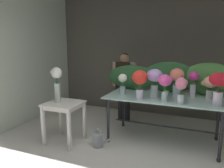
{
  "coord_description": "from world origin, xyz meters",
  "views": [
    {
      "loc": [
        0.88,
        -2.2,
        1.8
      ],
      "look_at": [
        -0.58,
        1.37,
        1.06
      ],
      "focal_mm": 35.68,
      "sensor_mm": 36.0,
      "label": 1
    }
  ],
  "objects_px": {
    "vase_crimson_snapdragons": "(219,85)",
    "vase_rosy_lilies": "(181,87)",
    "vase_magenta_hydrangea": "(193,82)",
    "vase_scarlet_roses": "(140,80)",
    "vase_white_roses_tall": "(57,81)",
    "vase_fuchsia_carnations": "(165,83)",
    "vase_lilac_ranunculus": "(155,79)",
    "side_table_white": "(64,109)",
    "display_table_glass": "(164,103)",
    "watering_can": "(98,140)",
    "vase_ivory_freesia": "(123,82)",
    "vase_coral_dahlias": "(177,79)",
    "florist": "(124,80)",
    "vase_peach_peonies": "(210,85)"
  },
  "relations": [
    {
      "from": "vase_rosy_lilies",
      "to": "vase_peach_peonies",
      "type": "height_order",
      "value": "vase_rosy_lilies"
    },
    {
      "from": "vase_crimson_snapdragons",
      "to": "vase_scarlet_roses",
      "type": "relative_size",
      "value": 1.03
    },
    {
      "from": "vase_magenta_hydrangea",
      "to": "vase_rosy_lilies",
      "type": "distance_m",
      "value": 0.56
    },
    {
      "from": "vase_rosy_lilies",
      "to": "vase_crimson_snapdragons",
      "type": "bearing_deg",
      "value": 9.52
    },
    {
      "from": "display_table_glass",
      "to": "vase_crimson_snapdragons",
      "type": "xyz_separation_m",
      "value": [
        0.83,
        -0.29,
        0.44
      ]
    },
    {
      "from": "vase_magenta_hydrangea",
      "to": "vase_rosy_lilies",
      "type": "height_order",
      "value": "vase_magenta_hydrangea"
    },
    {
      "from": "vase_lilac_ranunculus",
      "to": "vase_scarlet_roses",
      "type": "bearing_deg",
      "value": -129.86
    },
    {
      "from": "vase_peach_peonies",
      "to": "watering_can",
      "type": "height_order",
      "value": "vase_peach_peonies"
    },
    {
      "from": "side_table_white",
      "to": "vase_magenta_hydrangea",
      "type": "xyz_separation_m",
      "value": [
        2.1,
        0.86,
        0.47
      ]
    },
    {
      "from": "display_table_glass",
      "to": "vase_crimson_snapdragons",
      "type": "height_order",
      "value": "vase_crimson_snapdragons"
    },
    {
      "from": "display_table_glass",
      "to": "vase_peach_peonies",
      "type": "xyz_separation_m",
      "value": [
        0.72,
        0.13,
        0.36
      ]
    },
    {
      "from": "vase_coral_dahlias",
      "to": "vase_rosy_lilies",
      "type": "xyz_separation_m",
      "value": [
        0.12,
        -0.45,
        -0.05
      ]
    },
    {
      "from": "vase_magenta_hydrangea",
      "to": "vase_scarlet_roses",
      "type": "xyz_separation_m",
      "value": [
        -0.82,
        -0.52,
        0.07
      ]
    },
    {
      "from": "vase_white_roses_tall",
      "to": "vase_rosy_lilies",
      "type": "bearing_deg",
      "value": 8.87
    },
    {
      "from": "vase_magenta_hydrangea",
      "to": "vase_peach_peonies",
      "type": "height_order",
      "value": "vase_magenta_hydrangea"
    },
    {
      "from": "vase_coral_dahlias",
      "to": "vase_ivory_freesia",
      "type": "distance_m",
      "value": 0.95
    },
    {
      "from": "vase_coral_dahlias",
      "to": "vase_white_roses_tall",
      "type": "xyz_separation_m",
      "value": [
        -1.95,
        -0.77,
        -0.04
      ]
    },
    {
      "from": "vase_crimson_snapdragons",
      "to": "vase_peach_peonies",
      "type": "xyz_separation_m",
      "value": [
        -0.11,
        0.42,
        -0.08
      ]
    },
    {
      "from": "florist",
      "to": "vase_coral_dahlias",
      "type": "distance_m",
      "value": 1.44
    },
    {
      "from": "vase_white_roses_tall",
      "to": "side_table_white",
      "type": "bearing_deg",
      "value": 0.14
    },
    {
      "from": "side_table_white",
      "to": "vase_scarlet_roses",
      "type": "xyz_separation_m",
      "value": [
        1.28,
        0.34,
        0.54
      ]
    },
    {
      "from": "vase_crimson_snapdragons",
      "to": "vase_white_roses_tall",
      "type": "distance_m",
      "value": 2.62
    },
    {
      "from": "florist",
      "to": "vase_ivory_freesia",
      "type": "bearing_deg",
      "value": -72.55
    },
    {
      "from": "side_table_white",
      "to": "florist",
      "type": "bearing_deg",
      "value": 68.18
    },
    {
      "from": "vase_coral_dahlias",
      "to": "vase_lilac_ranunculus",
      "type": "distance_m",
      "value": 0.39
    },
    {
      "from": "vase_magenta_hydrangea",
      "to": "vase_fuchsia_carnations",
      "type": "xyz_separation_m",
      "value": [
        -0.41,
        -0.48,
        0.04
      ]
    },
    {
      "from": "vase_coral_dahlias",
      "to": "vase_white_roses_tall",
      "type": "height_order",
      "value": "vase_white_roses_tall"
    },
    {
      "from": "vase_rosy_lilies",
      "to": "vase_ivory_freesia",
      "type": "bearing_deg",
      "value": 165.73
    },
    {
      "from": "vase_fuchsia_carnations",
      "to": "vase_lilac_ranunculus",
      "type": "bearing_deg",
      "value": 136.24
    },
    {
      "from": "vase_lilac_ranunculus",
      "to": "vase_ivory_freesia",
      "type": "relative_size",
      "value": 1.3
    },
    {
      "from": "florist",
      "to": "vase_rosy_lilies",
      "type": "height_order",
      "value": "florist"
    },
    {
      "from": "vase_scarlet_roses",
      "to": "watering_can",
      "type": "bearing_deg",
      "value": -155.25
    },
    {
      "from": "vase_white_roses_tall",
      "to": "vase_scarlet_roses",
      "type": "bearing_deg",
      "value": 13.82
    },
    {
      "from": "side_table_white",
      "to": "vase_rosy_lilies",
      "type": "bearing_deg",
      "value": 9.41
    },
    {
      "from": "display_table_glass",
      "to": "vase_lilac_ranunculus",
      "type": "distance_m",
      "value": 0.48
    },
    {
      "from": "florist",
      "to": "vase_ivory_freesia",
      "type": "height_order",
      "value": "florist"
    },
    {
      "from": "vase_scarlet_roses",
      "to": "vase_ivory_freesia",
      "type": "bearing_deg",
      "value": 147.68
    },
    {
      "from": "vase_lilac_ranunculus",
      "to": "vase_fuchsia_carnations",
      "type": "relative_size",
      "value": 1.12
    },
    {
      "from": "side_table_white",
      "to": "vase_scarlet_roses",
      "type": "distance_m",
      "value": 1.43
    },
    {
      "from": "vase_crimson_snapdragons",
      "to": "vase_rosy_lilies",
      "type": "xyz_separation_m",
      "value": [
        -0.52,
        -0.09,
        -0.07
      ]
    },
    {
      "from": "side_table_white",
      "to": "watering_can",
      "type": "distance_m",
      "value": 0.82
    },
    {
      "from": "vase_scarlet_roses",
      "to": "vase_rosy_lilies",
      "type": "bearing_deg",
      "value": -1.94
    },
    {
      "from": "vase_magenta_hydrangea",
      "to": "watering_can",
      "type": "distance_m",
      "value": 1.92
    },
    {
      "from": "vase_white_roses_tall",
      "to": "watering_can",
      "type": "bearing_deg",
      "value": 3.88
    },
    {
      "from": "vase_rosy_lilies",
      "to": "vase_peach_peonies",
      "type": "distance_m",
      "value": 0.66
    },
    {
      "from": "display_table_glass",
      "to": "vase_magenta_hydrangea",
      "type": "relative_size",
      "value": 4.54
    },
    {
      "from": "side_table_white",
      "to": "vase_lilac_ranunculus",
      "type": "bearing_deg",
      "value": 21.52
    },
    {
      "from": "side_table_white",
      "to": "vase_crimson_snapdragons",
      "type": "distance_m",
      "value": 2.56
    },
    {
      "from": "vase_lilac_ranunculus",
      "to": "vase_peach_peonies",
      "type": "xyz_separation_m",
      "value": [
        0.88,
        0.25,
        -0.08
      ]
    },
    {
      "from": "vase_lilac_ranunculus",
      "to": "vase_peach_peonies",
      "type": "bearing_deg",
      "value": 15.7
    }
  ]
}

